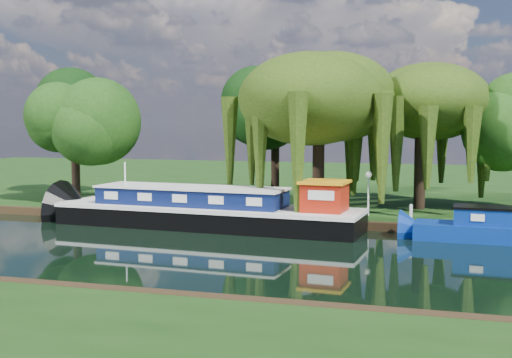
% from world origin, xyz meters
% --- Properties ---
extents(ground, '(120.00, 120.00, 0.00)m').
position_xyz_m(ground, '(0.00, 0.00, 0.00)').
color(ground, black).
extents(far_bank, '(120.00, 52.00, 0.45)m').
position_xyz_m(far_bank, '(0.00, 34.00, 0.23)').
color(far_bank, black).
rests_on(far_bank, ground).
extents(dutch_barge, '(17.57, 5.06, 3.66)m').
position_xyz_m(dutch_barge, '(-7.80, 6.62, 0.91)').
color(dutch_barge, black).
rests_on(dutch_barge, ground).
extents(red_dinghy, '(4.14, 3.56, 0.72)m').
position_xyz_m(red_dinghy, '(-13.68, 6.20, 0.00)').
color(red_dinghy, '#9B1B0B').
rests_on(red_dinghy, ground).
extents(willow_left, '(7.52, 7.52, 9.01)m').
position_xyz_m(willow_left, '(-2.51, 10.95, 7.00)').
color(willow_left, black).
rests_on(willow_left, far_bank).
extents(willow_right, '(6.75, 6.75, 8.22)m').
position_xyz_m(willow_right, '(3.21, 14.47, 6.44)').
color(willow_right, black).
rests_on(willow_right, far_bank).
extents(tree_far_left, '(4.96, 4.96, 7.99)m').
position_xyz_m(tree_far_left, '(-18.68, 10.69, 5.92)').
color(tree_far_left, black).
rests_on(tree_far_left, far_bank).
extents(tree_far_back, '(5.00, 5.00, 8.42)m').
position_xyz_m(tree_far_back, '(-21.59, 15.30, 6.32)').
color(tree_far_back, black).
rests_on(tree_far_back, far_bank).
extents(tree_far_mid, '(5.23, 5.23, 8.56)m').
position_xyz_m(tree_far_mid, '(-7.02, 18.14, 6.35)').
color(tree_far_mid, black).
rests_on(tree_far_mid, far_bank).
extents(lamppost, '(0.36, 0.36, 2.56)m').
position_xyz_m(lamppost, '(0.50, 10.50, 2.42)').
color(lamppost, silver).
rests_on(lamppost, far_bank).
extents(mooring_posts, '(19.16, 0.16, 1.00)m').
position_xyz_m(mooring_posts, '(-0.50, 8.40, 0.95)').
color(mooring_posts, silver).
rests_on(mooring_posts, far_bank).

